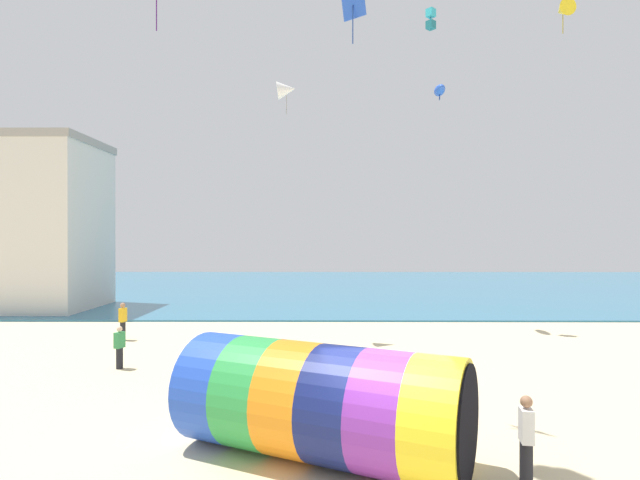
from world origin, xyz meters
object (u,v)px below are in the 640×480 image
object	(u,v)px
kite_white_delta	(286,90)
kite_yellow_delta	(563,10)
bystander_mid_beach	(120,347)
giant_inflatable_tube	(320,402)
bystander_near_water	(123,321)
kite_blue_parafoil	(440,90)
kite_handler	(526,440)
kite_cyan_box	(431,19)

from	to	relation	value
kite_white_delta	kite_yellow_delta	distance (m)	11.73
kite_yellow_delta	bystander_mid_beach	world-z (taller)	kite_yellow_delta
kite_yellow_delta	bystander_mid_beach	xyz separation A→B (m)	(-16.09, -0.47, -12.27)
giant_inflatable_tube	bystander_near_water	size ratio (longest dim) A/B	3.80
bystander_near_water	kite_yellow_delta	bearing A→B (deg)	-14.14
kite_blue_parafoil	kite_handler	bearing A→B (deg)	-97.77
bystander_near_water	bystander_mid_beach	bearing A→B (deg)	-69.19
kite_yellow_delta	bystander_near_water	size ratio (longest dim) A/B	0.70
giant_inflatable_tube	kite_cyan_box	size ratio (longest dim) A/B	5.90
kite_blue_parafoil	bystander_near_water	xyz separation A→B (m)	(-15.38, -3.58, -11.63)
giant_inflatable_tube	kite_white_delta	xyz separation A→B (m)	(-1.67, 12.83, 10.43)
kite_white_delta	kite_yellow_delta	size ratio (longest dim) A/B	1.36
giant_inflatable_tube	kite_yellow_delta	distance (m)	16.68
kite_handler	kite_blue_parafoil	bearing A→B (deg)	82.23
kite_yellow_delta	bystander_near_water	bearing A→B (deg)	165.86
giant_inflatable_tube	bystander_near_water	bearing A→B (deg)	126.65
kite_white_delta	bystander_mid_beach	distance (m)	13.42
kite_yellow_delta	bystander_near_water	world-z (taller)	kite_yellow_delta
kite_handler	kite_white_delta	size ratio (longest dim) A/B	1.05
kite_handler	bystander_mid_beach	size ratio (longest dim) A/B	1.12
kite_blue_parafoil	bystander_near_water	size ratio (longest dim) A/B	0.88
kite_cyan_box	kite_yellow_delta	bearing A→B (deg)	-67.29
kite_white_delta	kite_yellow_delta	world-z (taller)	kite_yellow_delta
kite_cyan_box	kite_yellow_delta	size ratio (longest dim) A/B	0.92
kite_yellow_delta	kite_blue_parafoil	bearing A→B (deg)	107.84
bystander_near_water	bystander_mid_beach	world-z (taller)	bystander_near_water
kite_handler	bystander_mid_beach	bearing A→B (deg)	142.96
kite_white_delta	bystander_near_water	bearing A→B (deg)	-176.05
kite_cyan_box	bystander_near_water	size ratio (longest dim) A/B	0.64
kite_cyan_box	bystander_near_water	world-z (taller)	kite_cyan_box
kite_handler	kite_blue_parafoil	size ratio (longest dim) A/B	1.13
bystander_mid_beach	kite_white_delta	bearing A→B (deg)	44.65
kite_cyan_box	kite_white_delta	xyz separation A→B (m)	(-7.31, -2.57, -4.42)
giant_inflatable_tube	kite_yellow_delta	xyz separation A→B (m)	(8.83, 7.78, 11.82)
kite_blue_parafoil	bystander_near_water	distance (m)	19.61
kite_handler	bystander_near_water	xyz separation A→B (m)	(-13.06, 13.42, 0.00)
kite_handler	kite_blue_parafoil	world-z (taller)	kite_blue_parafoil
giant_inflatable_tube	kite_cyan_box	world-z (taller)	kite_cyan_box
giant_inflatable_tube	bystander_near_water	distance (m)	15.36
kite_cyan_box	kite_yellow_delta	world-z (taller)	kite_cyan_box
giant_inflatable_tube	bystander_near_water	world-z (taller)	giant_inflatable_tube
giant_inflatable_tube	kite_white_delta	world-z (taller)	kite_white_delta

